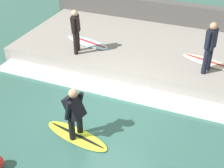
# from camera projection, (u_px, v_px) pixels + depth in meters

# --- Properties ---
(ground_plane) EXTENTS (28.00, 28.00, 0.00)m
(ground_plane) POSITION_uv_depth(u_px,v_px,m) (103.00, 117.00, 8.69)
(ground_plane) COLOR #2D564C
(concrete_ledge) EXTENTS (4.40, 9.22, 0.49)m
(concrete_ledge) POSITION_uv_depth(u_px,v_px,m) (144.00, 50.00, 11.59)
(concrete_ledge) COLOR gray
(concrete_ledge) RESTS_ON ground_plane
(back_wall) EXTENTS (0.50, 9.68, 1.34)m
(back_wall) POSITION_uv_depth(u_px,v_px,m) (162.00, 17.00, 13.25)
(back_wall) COLOR #474442
(back_wall) RESTS_ON ground_plane
(wave_foam_crest) EXTENTS (0.73, 8.76, 0.12)m
(wave_foam_crest) POSITION_uv_depth(u_px,v_px,m) (120.00, 91.00, 9.70)
(wave_foam_crest) COLOR white
(wave_foam_crest) RESTS_ON ground_plane
(surfboard_riding) EXTENTS (0.93, 1.97, 0.07)m
(surfboard_riding) POSITION_uv_depth(u_px,v_px,m) (77.00, 136.00, 8.03)
(surfboard_riding) COLOR #BFE02D
(surfboard_riding) RESTS_ON ground_plane
(surfer_riding) EXTENTS (0.55, 0.55, 1.42)m
(surfer_riding) POSITION_uv_depth(u_px,v_px,m) (75.00, 111.00, 7.58)
(surfer_riding) COLOR black
(surfer_riding) RESTS_ON surfboard_riding
(surfer_waiting_near) EXTENTS (0.51, 0.32, 1.53)m
(surfer_waiting_near) POSITION_uv_depth(u_px,v_px,m) (76.00, 29.00, 10.47)
(surfer_waiting_near) COLOR black
(surfer_waiting_near) RESTS_ON concrete_ledge
(surfboard_waiting_near) EXTENTS (1.06, 1.99, 0.07)m
(surfboard_waiting_near) POSITION_uv_depth(u_px,v_px,m) (87.00, 42.00, 11.54)
(surfboard_waiting_near) COLOR silver
(surfboard_waiting_near) RESTS_ON concrete_ledge
(surfer_waiting_far) EXTENTS (0.54, 0.34, 1.63)m
(surfer_waiting_far) POSITION_uv_depth(u_px,v_px,m) (210.00, 45.00, 9.34)
(surfer_waiting_far) COLOR black
(surfer_waiting_far) RESTS_ON concrete_ledge
(surfboard_waiting_far) EXTENTS (1.02, 1.86, 0.07)m
(surfboard_waiting_far) POSITION_uv_depth(u_px,v_px,m) (208.00, 62.00, 10.29)
(surfboard_waiting_far) COLOR beige
(surfboard_waiting_far) RESTS_ON concrete_ledge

